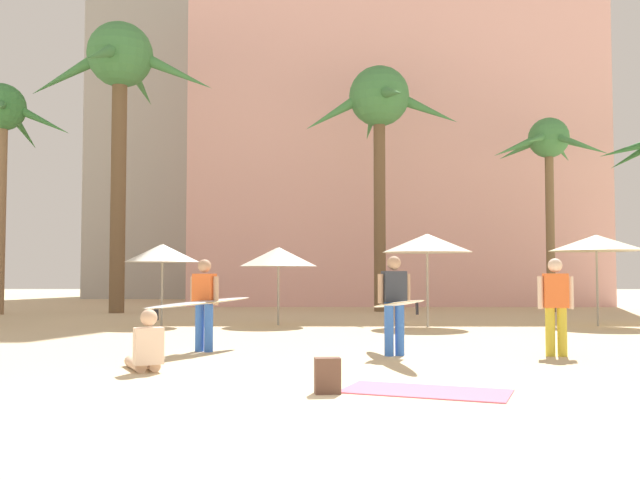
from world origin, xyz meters
name	(u,v)px	position (x,y,z in m)	size (l,w,h in m)	color
ground	(256,413)	(0.00, 0.00, 0.00)	(120.00, 120.00, 0.00)	beige
hotel_pink	(388,139)	(3.93, 28.56, 8.40)	(18.63, 11.11, 16.81)	beige
hotel_tower_gray	(230,8)	(-5.55, 37.44, 18.87)	(15.63, 9.68, 37.73)	#A8A8A3
palm_tree_far_left	(379,109)	(2.77, 19.33, 7.77)	(6.10, 6.28, 9.42)	brown
palm_tree_center	(1,128)	(-10.84, 17.28, 6.60)	(4.83, 4.86, 8.20)	#896B4C
palm_tree_right	(549,150)	(9.14, 19.06, 6.10)	(4.58, 4.14, 7.34)	brown
palm_tree_far_right	(120,76)	(-6.93, 18.28, 8.78)	(6.89, 7.06, 10.77)	brown
cafe_umbrella_0	(162,253)	(-3.78, 11.89, 1.98)	(2.03, 2.03, 2.24)	gray
cafe_umbrella_1	(427,243)	(3.43, 11.57, 2.24)	(2.41, 2.41, 2.50)	gray
cafe_umbrella_2	(278,257)	(-0.61, 12.18, 1.89)	(2.15, 2.15, 2.16)	gray
cafe_umbrella_3	(596,243)	(8.10, 11.93, 2.26)	(2.53, 2.53, 2.48)	gray
beach_towel	(426,391)	(1.90, 1.29, 0.01)	(1.95, 0.93, 0.01)	#EF6684
backpack	(327,376)	(0.73, 1.17, 0.20)	(0.32, 0.27, 0.42)	brown
person_far_right	(395,302)	(1.89, 4.85, 0.93)	(0.83, 3.03, 1.72)	blue
person_near_left	(203,302)	(-1.51, 5.44, 0.91)	(1.73, 2.73, 1.67)	blue
person_far_left	(556,303)	(4.65, 4.91, 0.92)	(0.61, 0.26, 1.67)	gold
person_near_right	(146,350)	(-1.90, 3.01, 0.31)	(0.77, 1.02, 0.90)	#D1A889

